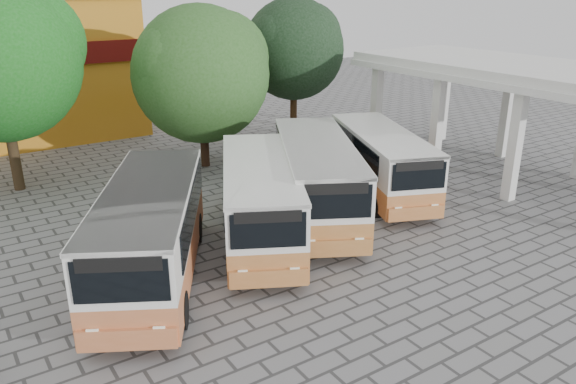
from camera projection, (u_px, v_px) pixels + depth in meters
ground at (406, 262)px, 18.90m from camera, size 90.00×90.00×0.00m
terminal_shelter at (518, 74)px, 25.74m from camera, size 6.80×15.80×5.40m
bus_far_left at (151, 228)px, 17.15m from camera, size 6.33×9.09×3.05m
bus_centre_left at (260, 197)px, 19.87m from camera, size 5.91×8.76×2.94m
bus_centre_right at (317, 175)px, 21.86m from camera, size 6.32×9.22×3.09m
bus_far_right at (382, 159)px, 24.44m from camera, size 5.15×8.39×2.82m
tree_middle at (202, 70)px, 27.27m from camera, size 7.02×6.68×7.99m
tree_right at (295, 46)px, 32.16m from camera, size 6.07×5.78×8.17m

